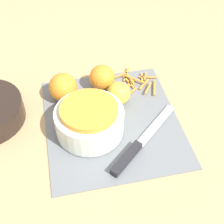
# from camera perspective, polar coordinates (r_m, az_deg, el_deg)

# --- Properties ---
(ground_plane) EXTENTS (4.00, 4.00, 0.00)m
(ground_plane) POSITION_cam_1_polar(r_m,az_deg,el_deg) (0.82, 0.00, -1.75)
(ground_plane) COLOR tan
(cutting_board) EXTENTS (0.38, 0.34, 0.01)m
(cutting_board) POSITION_cam_1_polar(r_m,az_deg,el_deg) (0.82, 0.00, -1.61)
(cutting_board) COLOR slate
(cutting_board) RESTS_ON ground_plane
(bowl_speckled) EXTENTS (0.17, 0.17, 0.08)m
(bowl_speckled) POSITION_cam_1_polar(r_m,az_deg,el_deg) (0.77, -4.14, -1.40)
(bowl_speckled) COLOR silver
(bowl_speckled) RESTS_ON cutting_board
(knife) EXTENTS (0.20, 0.22, 0.02)m
(knife) POSITION_cam_1_polar(r_m,az_deg,el_deg) (0.75, 4.11, -6.84)
(knife) COLOR #232328
(knife) RESTS_ON cutting_board
(orange_left) EXTENTS (0.07, 0.07, 0.07)m
(orange_left) POSITION_cam_1_polar(r_m,az_deg,el_deg) (0.89, -1.95, 6.31)
(orange_left) COLOR orange
(orange_left) RESTS_ON cutting_board
(orange_right) EXTENTS (0.08, 0.08, 0.08)m
(orange_right) POSITION_cam_1_polar(r_m,az_deg,el_deg) (0.86, -8.95, 4.51)
(orange_right) COLOR orange
(orange_right) RESTS_ON cutting_board
(lemon) EXTENTS (0.06, 0.06, 0.06)m
(lemon) POSITION_cam_1_polar(r_m,az_deg,el_deg) (0.84, 1.24, 3.46)
(lemon) COLOR gold
(lemon) RESTS_ON cutting_board
(peel_pile) EXTENTS (0.14, 0.13, 0.01)m
(peel_pile) POSITION_cam_1_polar(r_m,az_deg,el_deg) (0.92, 4.40, 5.49)
(peel_pile) COLOR orange
(peel_pile) RESTS_ON cutting_board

